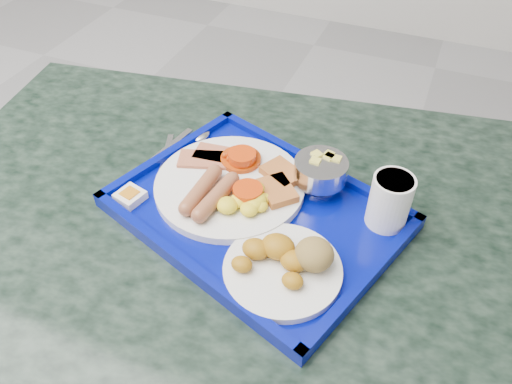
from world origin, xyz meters
TOP-DOWN VIEW (x-y plane):
  - table at (1.15, 0.63)m, footprint 1.30×0.97m
  - tray at (1.13, 0.65)m, footprint 0.51×0.44m
  - main_plate at (1.08, 0.68)m, footprint 0.25×0.25m
  - bread_plate at (1.22, 0.56)m, footprint 0.17×0.17m
  - fruit_bowl at (1.21, 0.74)m, footprint 0.09×0.09m
  - juice_cup at (1.33, 0.71)m, footprint 0.06×0.06m
  - spoon at (0.96, 0.77)m, footprint 0.08×0.17m
  - knife at (0.92, 0.72)m, footprint 0.04×0.17m
  - jam_packet at (0.94, 0.60)m, footprint 0.05×0.05m

SIDE VIEW (x-z plane):
  - table at x=1.15m, z-range 0.18..0.93m
  - tray at x=1.13m, z-range 0.74..0.77m
  - knife at x=0.92m, z-range 0.76..0.77m
  - spoon at x=0.96m, z-range 0.76..0.77m
  - jam_packet at x=0.94m, z-range 0.76..0.78m
  - main_plate at x=1.08m, z-range 0.76..0.79m
  - bread_plate at x=1.22m, z-range 0.75..0.81m
  - fruit_bowl at x=1.21m, z-range 0.77..0.83m
  - juice_cup at x=1.33m, z-range 0.76..0.85m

